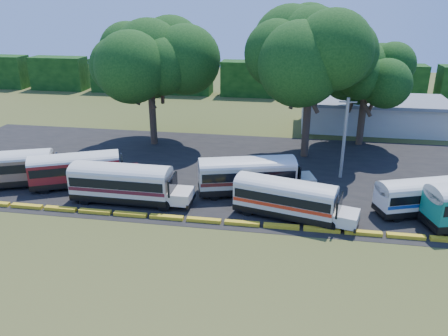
% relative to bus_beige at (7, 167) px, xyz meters
% --- Properties ---
extents(ground, '(160.00, 160.00, 0.00)m').
position_rel_bus_beige_xyz_m(ground, '(17.55, -4.85, -1.92)').
color(ground, '#354517').
rests_on(ground, ground).
extents(asphalt_strip, '(64.00, 24.00, 0.02)m').
position_rel_bus_beige_xyz_m(asphalt_strip, '(18.55, 7.15, -1.91)').
color(asphalt_strip, black).
rests_on(asphalt_strip, ground).
extents(curb, '(53.70, 0.45, 0.30)m').
position_rel_bus_beige_xyz_m(curb, '(17.55, -3.85, -1.77)').
color(curb, gold).
rests_on(curb, ground).
extents(terminal_building, '(19.00, 9.00, 4.00)m').
position_rel_bus_beige_xyz_m(terminal_building, '(35.55, 25.15, 0.11)').
color(terminal_building, beige).
rests_on(terminal_building, ground).
extents(treeline_backdrop, '(130.00, 4.00, 6.00)m').
position_rel_bus_beige_xyz_m(treeline_backdrop, '(17.55, 43.15, 1.08)').
color(treeline_backdrop, black).
rests_on(treeline_backdrop, ground).
extents(bus_beige, '(10.41, 5.96, 3.35)m').
position_rel_bus_beige_xyz_m(bus_beige, '(0.00, 0.00, 0.00)').
color(bus_beige, black).
rests_on(bus_beige, ground).
extents(bus_red, '(9.79, 6.09, 3.18)m').
position_rel_bus_beige_xyz_m(bus_red, '(6.28, 1.13, -0.10)').
color(bus_red, black).
rests_on(bus_red, ground).
extents(bus_cream_west, '(10.36, 2.73, 3.39)m').
position_rel_bus_beige_xyz_m(bus_cream_west, '(11.71, -1.44, -0.00)').
color(bus_cream_west, black).
rests_on(bus_cream_west, ground).
extents(bus_cream_east, '(10.61, 5.25, 3.39)m').
position_rel_bus_beige_xyz_m(bus_cream_east, '(21.93, 2.06, -0.00)').
color(bus_cream_east, black).
rests_on(bus_cream_east, ground).
extents(bus_white_red, '(9.96, 4.67, 3.18)m').
position_rel_bus_beige_xyz_m(bus_white_red, '(25.39, -1.97, -0.12)').
color(bus_white_red, black).
rests_on(bus_white_red, ground).
extents(bus_white_blue, '(9.28, 5.18, 2.98)m').
position_rel_bus_beige_xyz_m(bus_white_blue, '(36.22, 0.49, -0.24)').
color(bus_white_blue, black).
rests_on(bus_white_blue, ground).
extents(tree_west, '(10.85, 10.85, 14.33)m').
position_rel_bus_beige_xyz_m(tree_west, '(9.20, 14.32, 8.38)').
color(tree_west, '#3E2C1F').
rests_on(tree_west, ground).
extents(tree_center, '(10.92, 10.92, 15.66)m').
position_rel_bus_beige_xyz_m(tree_center, '(26.86, 12.85, 9.68)').
color(tree_center, '#3E2C1F').
rests_on(tree_center, ground).
extents(tree_east, '(8.20, 8.20, 11.60)m').
position_rel_bus_beige_xyz_m(tree_east, '(33.31, 18.02, 6.60)').
color(tree_east, '#3E2C1F').
rests_on(tree_east, ground).
extents(utility_pole, '(1.60, 0.30, 7.84)m').
position_rel_bus_beige_xyz_m(utility_pole, '(30.28, 7.14, 2.11)').
color(utility_pole, gray).
rests_on(utility_pole, ground).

